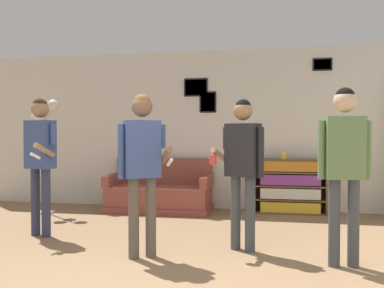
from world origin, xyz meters
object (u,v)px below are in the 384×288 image
bookshelf (290,186)px  drinking_cup (284,155)px  person_player_foreground_left (40,151)px  person_watcher_holding_cup (243,158)px  person_spectator_near_bookshelf (344,156)px  floor_lamp (45,125)px  person_player_foreground_center (142,157)px  couch (160,194)px

bookshelf → drinking_cup: 0.51m
person_player_foreground_left → drinking_cup: person_player_foreground_left is taller
person_watcher_holding_cup → person_spectator_near_bookshelf: 1.07m
person_spectator_near_bookshelf → floor_lamp: bearing=155.0°
bookshelf → person_spectator_near_bookshelf: person_spectator_near_bookshelf is taller
person_player_foreground_center → drinking_cup: person_player_foreground_center is taller
couch → person_spectator_near_bookshelf: (2.53, -2.54, 0.78)m
bookshelf → person_watcher_holding_cup: size_ratio=0.68×
bookshelf → floor_lamp: 4.06m
bookshelf → floor_lamp: floor_lamp is taller
couch → bookshelf: (2.12, 0.20, 0.15)m
couch → floor_lamp: bearing=-162.9°
person_watcher_holding_cup → couch: bearing=125.4°
person_player_foreground_left → drinking_cup: (3.01, 2.18, -0.13)m
drinking_cup → person_watcher_holding_cup: bearing=-101.6°
person_watcher_holding_cup → drinking_cup: person_watcher_holding_cup is taller
person_player_foreground_center → drinking_cup: bearing=62.4°
person_watcher_holding_cup → drinking_cup: size_ratio=15.20×
bookshelf → person_player_foreground_center: person_player_foreground_center is taller
person_player_foreground_center → drinking_cup: 3.19m
person_player_foreground_center → drinking_cup: (1.48, 2.82, -0.11)m
person_player_foreground_center → person_watcher_holding_cup: (1.00, 0.47, -0.02)m
floor_lamp → person_spectator_near_bookshelf: 4.75m
bookshelf → person_player_foreground_left: size_ratio=0.66×
person_player_foreground_left → drinking_cup: bearing=35.9°
floor_lamp → person_spectator_near_bookshelf: floor_lamp is taller
person_player_foreground_left → person_watcher_holding_cup: person_player_foreground_left is taller
person_spectator_near_bookshelf → drinking_cup: size_ratio=15.80×
person_player_foreground_center → person_spectator_near_bookshelf: size_ratio=0.98×
couch → floor_lamp: floor_lamp is taller
person_player_foreground_left → person_watcher_holding_cup: (2.53, -0.18, -0.05)m
floor_lamp → person_spectator_near_bookshelf: (4.29, -2.00, -0.36)m
couch → bookshelf: bearing=5.4°
couch → person_player_foreground_left: size_ratio=1.00×
bookshelf → drinking_cup: size_ratio=10.39×
couch → floor_lamp: size_ratio=0.94×
couch → bookshelf: 2.13m
bookshelf → person_player_foreground_left: (-3.11, -2.18, 0.63)m
person_player_foreground_left → person_player_foreground_center: size_ratio=1.02×
person_spectator_near_bookshelf → drinking_cup: bearing=100.7°
person_player_foreground_left → person_spectator_near_bookshelf: person_spectator_near_bookshelf is taller
floor_lamp → person_player_foreground_center: (2.29, -2.08, -0.39)m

